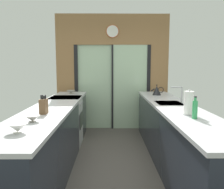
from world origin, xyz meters
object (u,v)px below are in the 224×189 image
at_px(kettle, 157,90).
at_px(paper_towel_roll, 189,103).
at_px(mixing_bowl_near, 18,128).
at_px(mixing_bowl_mid, 33,118).
at_px(oven_range, 66,121).
at_px(knife_block, 44,106).
at_px(mixing_bowl_far, 71,92).
at_px(soap_bottle, 195,109).

xyz_separation_m(kettle, paper_towel_roll, (-0.00, -1.91, 0.05)).
height_order(mixing_bowl_near, mixing_bowl_mid, mixing_bowl_near).
height_order(oven_range, knife_block, knife_block).
distance_m(knife_block, paper_towel_roll, 1.78).
bearing_deg(kettle, mixing_bowl_far, 172.58).
height_order(oven_range, paper_towel_roll, paper_towel_roll).
bearing_deg(oven_range, kettle, 9.38).
bearing_deg(paper_towel_roll, mixing_bowl_near, -157.48).
bearing_deg(paper_towel_roll, knife_block, 177.16).
distance_m(oven_range, knife_block, 1.62).
distance_m(oven_range, mixing_bowl_near, 2.40).
bearing_deg(oven_range, mixing_bowl_near, -89.55).
relative_size(mixing_bowl_near, mixing_bowl_far, 0.97).
relative_size(mixing_bowl_near, kettle, 0.68).
relative_size(mixing_bowl_mid, knife_block, 0.69).
relative_size(mixing_bowl_near, paper_towel_roll, 0.56).
bearing_deg(oven_range, mixing_bowl_far, 88.01).
height_order(oven_range, soap_bottle, soap_bottle).
bearing_deg(knife_block, mixing_bowl_mid, -90.00).
relative_size(soap_bottle, paper_towel_roll, 0.80).
xyz_separation_m(mixing_bowl_far, knife_block, (-0.00, -2.05, 0.05)).
bearing_deg(knife_block, kettle, 45.61).
bearing_deg(soap_bottle, kettle, 89.94).
bearing_deg(mixing_bowl_mid, paper_towel_roll, 10.70).
relative_size(mixing_bowl_near, mixing_bowl_mid, 1.10).
distance_m(mixing_bowl_near, soap_bottle, 1.86).
bearing_deg(kettle, oven_range, -170.62).
xyz_separation_m(mixing_bowl_near, paper_towel_roll, (1.78, 0.74, 0.10)).
bearing_deg(mixing_bowl_near, kettle, 56.05).
height_order(oven_range, mixing_bowl_far, mixing_bowl_far).
distance_m(mixing_bowl_far, paper_towel_roll, 2.79).
xyz_separation_m(mixing_bowl_mid, knife_block, (-0.00, 0.42, 0.06)).
relative_size(mixing_bowl_far, knife_block, 0.78).
height_order(mixing_bowl_near, knife_block, knife_block).
xyz_separation_m(knife_block, kettle, (1.78, 1.82, 0.00)).
bearing_deg(soap_bottle, mixing_bowl_near, -163.47).
distance_m(mixing_bowl_mid, mixing_bowl_far, 2.48).
relative_size(knife_block, soap_bottle, 0.92).
relative_size(mixing_bowl_far, soap_bottle, 0.72).
distance_m(soap_bottle, paper_towel_roll, 0.21).
distance_m(oven_range, mixing_bowl_mid, 2.01).
distance_m(knife_block, soap_bottle, 1.80).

